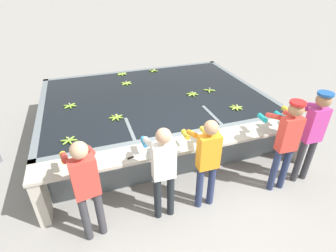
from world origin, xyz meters
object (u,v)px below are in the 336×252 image
object	(u,v)px
worker_3	(286,138)
banana_bunch_floating_2	(69,140)
banana_bunch_floating_5	(153,71)
worker_0	(86,183)
worker_4	(312,129)
banana_bunch_floating_6	(209,90)
banana_bunch_floating_4	(236,108)
banana_bunch_floating_8	(116,117)
worker_2	(207,157)
knife_0	(135,156)
banana_bunch_floating_0	(122,74)
banana_bunch_floating_3	(192,94)
banana_bunch_floating_7	(126,83)
worker_1	(163,166)
banana_bunch_floating_1	(70,106)

from	to	relation	value
worker_3	banana_bunch_floating_2	distance (m)	3.48
banana_bunch_floating_5	worker_0	bearing A→B (deg)	-116.76
worker_0	worker_4	distance (m)	3.60
banana_bunch_floating_2	banana_bunch_floating_6	size ratio (longest dim) A/B	1.07
worker_0	banana_bunch_floating_4	distance (m)	3.32
worker_3	banana_bunch_floating_8	xyz separation A→B (m)	(-2.39, 1.77, -0.12)
worker_2	banana_bunch_floating_5	distance (m)	4.06
worker_2	knife_0	xyz separation A→B (m)	(-0.98, 0.42, -0.04)
banana_bunch_floating_0	banana_bunch_floating_8	size ratio (longest dim) A/B	1.01
worker_2	worker_0	bearing A→B (deg)	-178.96
banana_bunch_floating_0	knife_0	world-z (taller)	banana_bunch_floating_0
banana_bunch_floating_0	banana_bunch_floating_3	world-z (taller)	same
banana_bunch_floating_4	banana_bunch_floating_6	xyz separation A→B (m)	(-0.11, 0.98, 0.00)
worker_3	worker_4	distance (m)	0.55
banana_bunch_floating_4	banana_bunch_floating_7	distance (m)	2.74
worker_1	banana_bunch_floating_0	world-z (taller)	worker_1
banana_bunch_floating_0	banana_bunch_floating_2	size ratio (longest dim) A/B	1.00
worker_1	banana_bunch_floating_3	xyz separation A→B (m)	(1.40, 2.23, -0.04)
worker_4	banana_bunch_floating_5	bearing A→B (deg)	110.80
banana_bunch_floating_3	knife_0	xyz separation A→B (m)	(-1.71, -1.81, -0.01)
worker_3	banana_bunch_floating_5	size ratio (longest dim) A/B	6.84
banana_bunch_floating_2	banana_bunch_floating_7	distance (m)	2.58
worker_0	banana_bunch_floating_7	bearing A→B (deg)	70.92
banana_bunch_floating_2	worker_0	bearing A→B (deg)	-80.48
banana_bunch_floating_2	banana_bunch_floating_8	xyz separation A→B (m)	(0.86, 0.53, -0.00)
worker_2	banana_bunch_floating_5	xyz separation A→B (m)	(0.34, 4.05, -0.03)
worker_0	banana_bunch_floating_6	xyz separation A→B (m)	(2.91, 2.34, -0.07)
banana_bunch_floating_1	banana_bunch_floating_5	distance (m)	2.71
worker_0	worker_4	world-z (taller)	worker_4
worker_2	banana_bunch_floating_1	xyz separation A→B (m)	(-1.88, 2.50, -0.04)
worker_2	banana_bunch_floating_0	xyz separation A→B (m)	(-0.53, 4.06, -0.04)
knife_0	banana_bunch_floating_3	bearing A→B (deg)	46.62
worker_2	worker_4	bearing A→B (deg)	-0.47
banana_bunch_floating_4	banana_bunch_floating_5	size ratio (longest dim) A/B	1.15
banana_bunch_floating_4	banana_bunch_floating_6	distance (m)	0.99
worker_3	worker_0	bearing A→B (deg)	179.31
worker_0	banana_bunch_floating_3	bearing A→B (deg)	42.80
knife_0	banana_bunch_floating_4	bearing A→B (deg)	21.72
banana_bunch_floating_7	worker_4	bearing A→B (deg)	-54.26
worker_3	banana_bunch_floating_3	xyz separation A→B (m)	(-0.61, 2.30, -0.12)
banana_bunch_floating_1	banana_bunch_floating_7	xyz separation A→B (m)	(1.34, 0.86, 0.00)
worker_2	banana_bunch_floating_7	xyz separation A→B (m)	(-0.54, 3.36, -0.04)
worker_2	knife_0	world-z (taller)	worker_2
banana_bunch_floating_5	banana_bunch_floating_6	distance (m)	1.93
worker_1	worker_4	world-z (taller)	worker_4
worker_0	banana_bunch_floating_7	size ratio (longest dim) A/B	5.71
worker_1	banana_bunch_floating_3	world-z (taller)	worker_1
worker_1	banana_bunch_floating_2	size ratio (longest dim) A/B	5.55
banana_bunch_floating_0	banana_bunch_floating_3	xyz separation A→B (m)	(1.26, -1.83, 0.00)
worker_3	banana_bunch_floating_8	world-z (taller)	worker_3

